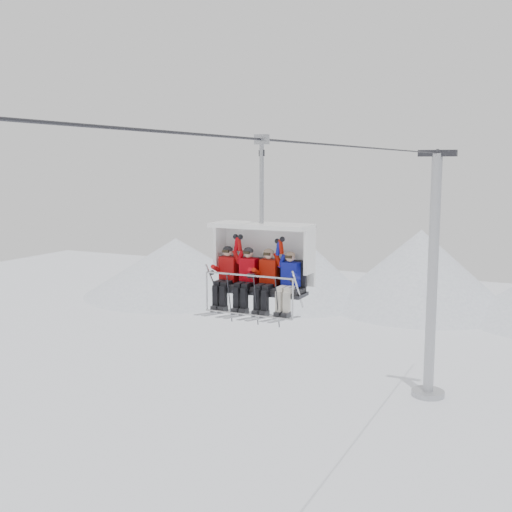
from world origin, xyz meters
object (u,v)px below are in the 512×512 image
at_px(chairlift_carrier, 264,256).
at_px(lift_tower_right, 432,294).
at_px(skier_center_right, 267,278).
at_px(skier_far_left, 226,275).
at_px(skier_far_right, 288,281).
at_px(skier_center_left, 247,277).

bearing_deg(chairlift_carrier, lift_tower_right, 90.00).
bearing_deg(skier_center_right, skier_far_left, 180.00).
distance_m(chairlift_carrier, skier_far_left, 0.99).
distance_m(lift_tower_right, skier_far_left, 22.35).
height_order(skier_center_right, skier_far_right, skier_center_right).
height_order(chairlift_carrier, skier_far_right, chairlift_carrier).
distance_m(skier_far_left, skier_far_right, 1.57).
relative_size(lift_tower_right, skier_center_left, 7.99).
relative_size(skier_center_left, skier_far_right, 1.00).
xyz_separation_m(chairlift_carrier, skier_far_left, (-0.82, -0.30, -0.46)).
relative_size(skier_far_left, skier_center_left, 1.00).
height_order(lift_tower_right, skier_center_left, lift_tower_right).
height_order(chairlift_carrier, skier_center_right, chairlift_carrier).
distance_m(chairlift_carrier, skier_center_right, 0.60).
bearing_deg(lift_tower_right, skier_far_right, -88.03).
bearing_deg(chairlift_carrier, skier_far_right, -22.38).
xyz_separation_m(skier_far_left, skier_center_right, (1.05, 0.00, 0.00)).
xyz_separation_m(lift_tower_right, skier_far_right, (0.75, -21.89, 4.40)).
distance_m(chairlift_carrier, skier_far_right, 0.94).
height_order(lift_tower_right, skier_far_left, lift_tower_right).
bearing_deg(skier_far_right, lift_tower_right, 91.97).
height_order(lift_tower_right, skier_center_right, lift_tower_right).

